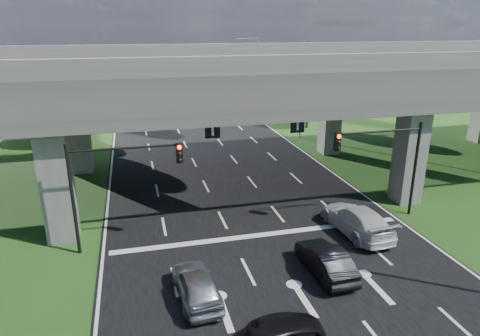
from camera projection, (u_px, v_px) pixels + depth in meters
name	position (u px, v px, depth m)	size (l,w,h in m)	color
ground	(283.00, 267.00, 21.45)	(160.00, 160.00, 0.00)	#203F14
road	(235.00, 194.00, 30.62)	(18.00, 120.00, 0.03)	black
overpass	(228.00, 79.00, 29.92)	(80.00, 15.00, 10.00)	#32302D
signal_right	(386.00, 154.00, 25.55)	(5.76, 0.54, 6.00)	black
signal_left	(115.00, 176.00, 21.89)	(5.76, 0.54, 6.00)	black
streetlight_far	(298.00, 82.00, 43.96)	(3.38, 0.25, 10.00)	gray
streetlight_beyond	(255.00, 68.00, 58.65)	(3.38, 0.25, 10.00)	gray
tree_left_near	(53.00, 99.00, 40.51)	(4.50, 4.50, 7.80)	black
tree_left_mid	(36.00, 94.00, 47.36)	(3.91, 3.90, 6.76)	black
tree_left_far	(80.00, 76.00, 55.33)	(4.80, 4.80, 8.32)	black
tree_right_near	(309.00, 89.00, 48.76)	(4.20, 4.20, 7.28)	black
tree_right_mid	(306.00, 82.00, 56.91)	(3.91, 3.90, 6.76)	black
tree_right_far	(260.00, 72.00, 63.11)	(4.50, 4.50, 7.80)	black
car_silver	(196.00, 284.00, 18.72)	(1.69, 4.20, 1.43)	#A0A3A7
car_dark	(326.00, 260.00, 20.67)	(1.48, 4.23, 1.39)	black
car_white	(357.00, 220.00, 24.72)	(2.22, 5.46, 1.58)	silver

